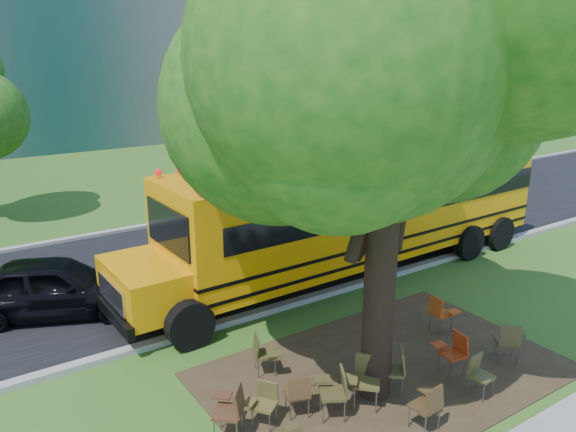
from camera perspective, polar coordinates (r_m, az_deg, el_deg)
ground at (r=11.46m, az=4.18°, el=-15.94°), size 160.00×160.00×0.00m
dirt_patch at (r=11.70m, az=9.77°, el=-15.33°), size 7.00×4.50×0.03m
asphalt_road at (r=16.91m, az=-10.50°, el=-4.91°), size 80.00×8.00×0.04m
kerb_near at (r=13.59m, az=-3.67°, el=-9.99°), size 80.00×0.25×0.14m
kerb_far at (r=20.53m, az=-15.08°, el=-1.16°), size 80.00×0.25×0.14m
bg_tree_3 at (r=25.73m, az=-0.65°, el=14.18°), size 5.60×5.60×7.84m
bg_tree_4 at (r=30.16m, az=13.63°, el=12.80°), size 5.00×5.00×6.85m
main_tree at (r=9.16m, az=10.45°, el=15.33°), size 7.20×7.20×9.61m
school_bus at (r=15.98m, az=7.41°, el=0.94°), size 13.25×3.28×3.22m
chair_1 at (r=10.10m, az=1.16°, el=-17.36°), size 0.66×0.52×0.83m
chair_2 at (r=10.10m, az=4.86°, el=-16.99°), size 0.62×0.78×0.94m
chair_3 at (r=10.42m, az=7.85°, el=-15.77°), size 0.84×0.66×0.97m
chair_4 at (r=10.04m, az=14.10°, el=-17.92°), size 0.59×0.56×0.89m
chair_5 at (r=11.18m, az=18.84°, el=-14.78°), size 0.54×0.52×0.81m
chair_6 at (r=11.69m, az=16.51°, el=-12.82°), size 0.52×0.64×0.88m
chair_7 at (r=12.39m, az=21.57°, el=-11.52°), size 0.78×0.61×0.90m
chair_8 at (r=9.66m, az=-5.77°, el=-18.70°), size 0.65×0.82×0.95m
chair_9 at (r=9.95m, az=-2.45°, el=-18.14°), size 0.67×0.53×0.79m
chair_10 at (r=11.22m, az=-2.59°, el=-13.55°), size 0.53×0.68×0.85m
chair_11 at (r=10.84m, az=10.83°, el=-14.66°), size 0.64×0.81×0.94m
chair_12 at (r=13.18m, az=15.24°, el=-9.27°), size 0.50×0.60×0.86m
black_car at (r=14.53m, az=-22.68°, el=-6.65°), size 4.61×3.30×1.46m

